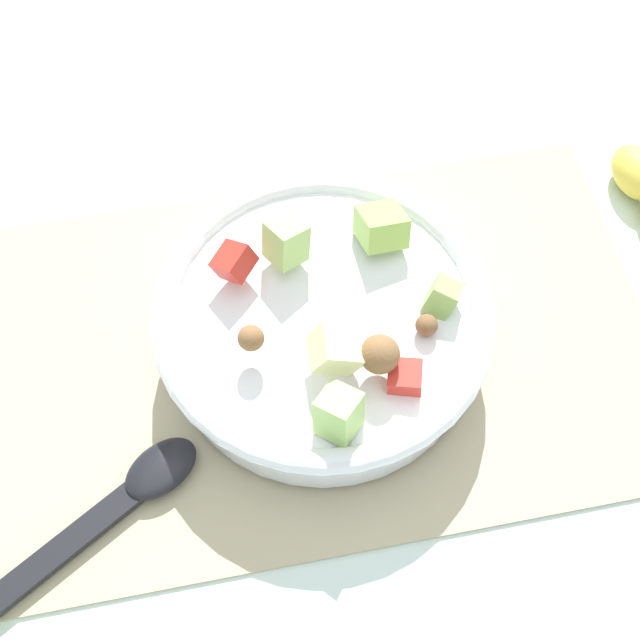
% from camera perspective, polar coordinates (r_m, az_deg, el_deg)
% --- Properties ---
extents(ground_plane, '(2.40, 2.40, 0.00)m').
position_cam_1_polar(ground_plane, '(0.64, 0.19, -1.92)').
color(ground_plane, silver).
extents(placemat, '(0.51, 0.32, 0.01)m').
position_cam_1_polar(placemat, '(0.64, 0.20, -1.80)').
color(placemat, tan).
rests_on(placemat, ground_plane).
extents(salad_bowl, '(0.25, 0.25, 0.10)m').
position_cam_1_polar(salad_bowl, '(0.61, 0.06, -0.34)').
color(salad_bowl, white).
rests_on(salad_bowl, placemat).
extents(serving_spoon, '(0.19, 0.13, 0.01)m').
position_cam_1_polar(serving_spoon, '(0.60, -13.85, -12.25)').
color(serving_spoon, black).
rests_on(serving_spoon, placemat).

